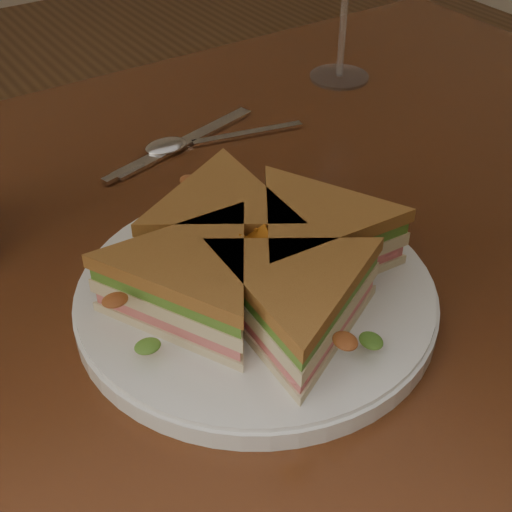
# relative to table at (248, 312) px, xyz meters

# --- Properties ---
(table) EXTENTS (1.20, 0.80, 0.75)m
(table) POSITION_rel_table_xyz_m (0.00, 0.00, 0.00)
(table) COLOR #381A0C
(table) RESTS_ON ground
(plate) EXTENTS (0.29, 0.29, 0.02)m
(plate) POSITION_rel_table_xyz_m (-0.05, -0.09, 0.11)
(plate) COLOR white
(plate) RESTS_ON table
(sandwich_wedges) EXTENTS (0.27, 0.27, 0.06)m
(sandwich_wedges) POSITION_rel_table_xyz_m (-0.05, -0.09, 0.14)
(sandwich_wedges) COLOR beige
(sandwich_wedges) RESTS_ON plate
(crisps_mound) EXTENTS (0.09, 0.09, 0.05)m
(crisps_mound) POSITION_rel_table_xyz_m (-0.05, -0.09, 0.14)
(crisps_mound) COLOR #BA6617
(crisps_mound) RESTS_ON plate
(spoon) EXTENTS (0.18, 0.06, 0.01)m
(spoon) POSITION_rel_table_xyz_m (0.03, 0.17, 0.10)
(spoon) COLOR silver
(spoon) RESTS_ON table
(knife) EXTENTS (0.21, 0.07, 0.00)m
(knife) POSITION_rel_table_xyz_m (0.02, 0.17, 0.10)
(knife) COLOR silver
(knife) RESTS_ON table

